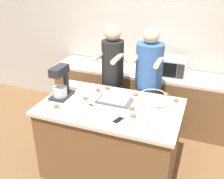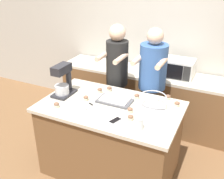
{
  "view_description": "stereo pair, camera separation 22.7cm",
  "coord_description": "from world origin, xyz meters",
  "px_view_note": "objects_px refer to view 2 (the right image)",
  "views": [
    {
      "loc": [
        0.95,
        -2.43,
        2.39
      ],
      "look_at": [
        0.0,
        0.05,
        1.12
      ],
      "focal_mm": 42.0,
      "sensor_mm": 36.0,
      "label": 1
    },
    {
      "loc": [
        1.15,
        -2.34,
        2.39
      ],
      "look_at": [
        0.0,
        0.05,
        1.12
      ],
      "focal_mm": 42.0,
      "sensor_mm": 36.0,
      "label": 2
    }
  ],
  "objects_px": {
    "drinking_glass": "(139,124)",
    "cupcake_8": "(86,98)",
    "cupcake_7": "(168,97)",
    "person_right": "(151,89)",
    "microwave_oven": "(176,68)",
    "person_left": "(117,81)",
    "small_plate": "(79,108)",
    "cell_phone": "(115,121)",
    "cupcake_2": "(130,110)",
    "baking_tray": "(115,100)",
    "stand_mixer": "(63,82)",
    "cupcake_6": "(100,90)",
    "cupcake_4": "(109,89)",
    "cupcake_3": "(137,96)",
    "cupcake_0": "(56,105)",
    "cupcake_1": "(131,118)",
    "mixing_bowl": "(153,102)",
    "cupcake_5": "(177,104)",
    "knife": "(94,106)"
  },
  "relations": [
    {
      "from": "person_left",
      "to": "cupcake_6",
      "type": "relative_size",
      "value": 27.51
    },
    {
      "from": "baking_tray",
      "to": "cupcake_1",
      "type": "relative_size",
      "value": 6.44
    },
    {
      "from": "mixing_bowl",
      "to": "microwave_oven",
      "type": "distance_m",
      "value": 1.15
    },
    {
      "from": "cupcake_3",
      "to": "mixing_bowl",
      "type": "bearing_deg",
      "value": -29.4
    },
    {
      "from": "knife",
      "to": "cupcake_5",
      "type": "distance_m",
      "value": 0.94
    },
    {
      "from": "drinking_glass",
      "to": "cupcake_8",
      "type": "height_order",
      "value": "drinking_glass"
    },
    {
      "from": "person_left",
      "to": "cupcake_4",
      "type": "distance_m",
      "value": 0.38
    },
    {
      "from": "drinking_glass",
      "to": "small_plate",
      "type": "xyz_separation_m",
      "value": [
        -0.74,
        0.07,
        -0.05
      ]
    },
    {
      "from": "cupcake_1",
      "to": "cupcake_8",
      "type": "xyz_separation_m",
      "value": [
        -0.64,
        0.18,
        0.0
      ]
    },
    {
      "from": "cupcake_0",
      "to": "cupcake_5",
      "type": "height_order",
      "value": "same"
    },
    {
      "from": "cell_phone",
      "to": "cupcake_1",
      "type": "height_order",
      "value": "cupcake_1"
    },
    {
      "from": "cupcake_3",
      "to": "cupcake_8",
      "type": "xyz_separation_m",
      "value": [
        -0.52,
        -0.3,
        0.0
      ]
    },
    {
      "from": "stand_mixer",
      "to": "knife",
      "type": "bearing_deg",
      "value": -12.11
    },
    {
      "from": "cupcake_8",
      "to": "cupcake_0",
      "type": "bearing_deg",
      "value": -126.46
    },
    {
      "from": "stand_mixer",
      "to": "cupcake_7",
      "type": "xyz_separation_m",
      "value": [
        1.18,
        0.43,
        -0.14
      ]
    },
    {
      "from": "microwave_oven",
      "to": "cupcake_7",
      "type": "relative_size",
      "value": 8.01
    },
    {
      "from": "drinking_glass",
      "to": "cupcake_0",
      "type": "distance_m",
      "value": 0.98
    },
    {
      "from": "mixing_bowl",
      "to": "cupcake_8",
      "type": "relative_size",
      "value": 4.75
    },
    {
      "from": "microwave_oven",
      "to": "cupcake_5",
      "type": "xyz_separation_m",
      "value": [
        0.25,
        -0.99,
        -0.05
      ]
    },
    {
      "from": "cell_phone",
      "to": "cupcake_2",
      "type": "height_order",
      "value": "cupcake_2"
    },
    {
      "from": "cupcake_4",
      "to": "cupcake_6",
      "type": "xyz_separation_m",
      "value": [
        -0.09,
        -0.09,
        0.0
      ]
    },
    {
      "from": "cupcake_7",
      "to": "person_left",
      "type": "bearing_deg",
      "value": 161.17
    },
    {
      "from": "cupcake_5",
      "to": "cupcake_8",
      "type": "distance_m",
      "value": 1.05
    },
    {
      "from": "cupcake_1",
      "to": "cupcake_4",
      "type": "height_order",
      "value": "same"
    },
    {
      "from": "drinking_glass",
      "to": "mixing_bowl",
      "type": "bearing_deg",
      "value": 91.36
    },
    {
      "from": "drinking_glass",
      "to": "microwave_oven",
      "type": "bearing_deg",
      "value": 90.6
    },
    {
      "from": "knife",
      "to": "cupcake_2",
      "type": "distance_m",
      "value": 0.43
    },
    {
      "from": "small_plate",
      "to": "knife",
      "type": "xyz_separation_m",
      "value": [
        0.12,
        0.12,
        -0.01
      ]
    },
    {
      "from": "knife",
      "to": "cell_phone",
      "type": "bearing_deg",
      "value": -26.26
    },
    {
      "from": "cupcake_7",
      "to": "person_right",
      "type": "bearing_deg",
      "value": 136.71
    },
    {
      "from": "cupcake_4",
      "to": "cupcake_0",
      "type": "bearing_deg",
      "value": -118.95
    },
    {
      "from": "cell_phone",
      "to": "knife",
      "type": "bearing_deg",
      "value": 153.74
    },
    {
      "from": "stand_mixer",
      "to": "cupcake_6",
      "type": "relative_size",
      "value": 6.31
    },
    {
      "from": "cell_phone",
      "to": "drinking_glass",
      "type": "xyz_separation_m",
      "value": [
        0.27,
        -0.03,
        0.06
      ]
    },
    {
      "from": "baking_tray",
      "to": "cell_phone",
      "type": "bearing_deg",
      "value": -64.21
    },
    {
      "from": "person_left",
      "to": "cupcake_7",
      "type": "bearing_deg",
      "value": -18.83
    },
    {
      "from": "drinking_glass",
      "to": "cupcake_8",
      "type": "relative_size",
      "value": 1.95
    },
    {
      "from": "cupcake_1",
      "to": "cupcake_6",
      "type": "relative_size",
      "value": 1.0
    },
    {
      "from": "person_right",
      "to": "cupcake_8",
      "type": "bearing_deg",
      "value": -128.92
    },
    {
      "from": "stand_mixer",
      "to": "cupcake_7",
      "type": "height_order",
      "value": "stand_mixer"
    },
    {
      "from": "cell_phone",
      "to": "microwave_oven",
      "type": "bearing_deg",
      "value": 80.87
    },
    {
      "from": "person_left",
      "to": "cupcake_2",
      "type": "relative_size",
      "value": 27.51
    },
    {
      "from": "cell_phone",
      "to": "cupcake_2",
      "type": "relative_size",
      "value": 2.56
    },
    {
      "from": "mixing_bowl",
      "to": "cupcake_7",
      "type": "relative_size",
      "value": 4.75
    },
    {
      "from": "stand_mixer",
      "to": "cupcake_6",
      "type": "xyz_separation_m",
      "value": [
        0.37,
        0.24,
        -0.14
      ]
    },
    {
      "from": "mixing_bowl",
      "to": "cell_phone",
      "type": "xyz_separation_m",
      "value": [
        -0.26,
        -0.43,
        -0.08
      ]
    },
    {
      "from": "stand_mixer",
      "to": "baking_tray",
      "type": "height_order",
      "value": "stand_mixer"
    },
    {
      "from": "drinking_glass",
      "to": "cupcake_2",
      "type": "xyz_separation_m",
      "value": [
        -0.2,
        0.25,
        -0.03
      ]
    },
    {
      "from": "person_left",
      "to": "drinking_glass",
      "type": "height_order",
      "value": "person_left"
    },
    {
      "from": "cupcake_7",
      "to": "cupcake_2",
      "type": "bearing_deg",
      "value": -121.08
    }
  ]
}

